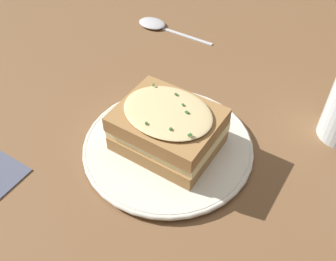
% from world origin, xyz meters
% --- Properties ---
extents(ground_plane, '(2.40, 2.40, 0.00)m').
position_xyz_m(ground_plane, '(0.00, 0.00, 0.00)').
color(ground_plane, brown).
extents(dinner_plate, '(0.26, 0.26, 0.01)m').
position_xyz_m(dinner_plate, '(0.01, -0.02, 0.01)').
color(dinner_plate, silver).
rests_on(dinner_plate, ground_plane).
extents(sandwich, '(0.16, 0.18, 0.07)m').
position_xyz_m(sandwich, '(0.01, -0.02, 0.05)').
color(sandwich, '#A37542').
rests_on(sandwich, dinner_plate).
extents(spoon, '(0.09, 0.17, 0.01)m').
position_xyz_m(spoon, '(0.36, 0.06, 0.00)').
color(spoon, silver).
rests_on(spoon, ground_plane).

